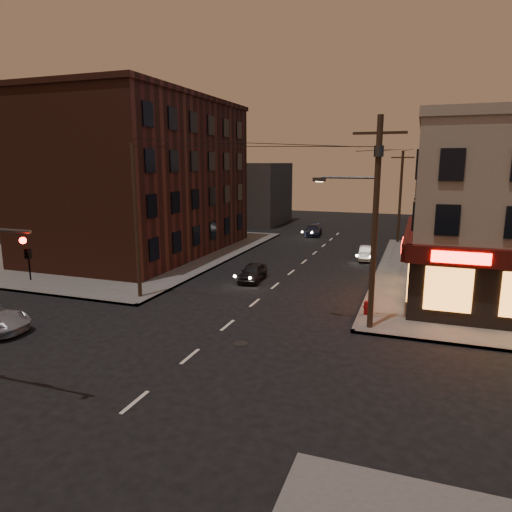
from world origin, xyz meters
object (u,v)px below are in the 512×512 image
at_px(sedan_near, 253,272).
at_px(fire_hydrant, 366,307).
at_px(sedan_far, 313,230).
at_px(sedan_mid, 367,253).

distance_m(sedan_near, fire_hydrant, 9.72).
bearing_deg(sedan_far, sedan_mid, -64.21).
bearing_deg(sedan_near, sedan_far, 87.71).
bearing_deg(sedan_far, fire_hydrant, -78.07).
height_order(sedan_mid, sedan_far, sedan_far).
height_order(sedan_near, sedan_far, sedan_far).
bearing_deg(sedan_near, fire_hydrant, -35.44).
height_order(sedan_near, fire_hydrant, sedan_near).
relative_size(sedan_near, sedan_mid, 0.99).
distance_m(sedan_mid, sedan_far, 13.45).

